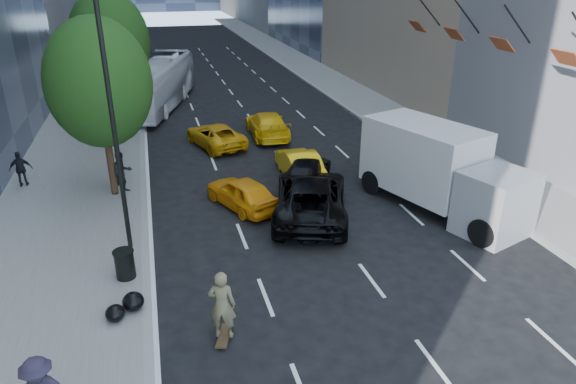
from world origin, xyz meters
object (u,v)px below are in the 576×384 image
object	(u,v)px
city_bus	(156,83)
box_truck	(440,170)
black_sedan_lincoln	(311,197)
trash_can	(125,265)
skateboarder	(222,309)
black_sedan_mercedes	(307,172)

from	to	relation	value
city_bus	box_truck	bearing A→B (deg)	-45.84
black_sedan_lincoln	box_truck	distance (m)	5.37
box_truck	trash_can	distance (m)	12.61
city_bus	trash_can	size ratio (longest dim) A/B	13.48
skateboarder	trash_can	size ratio (longest dim) A/B	2.18
box_truck	trash_can	xyz separation A→B (m)	(-12.35, -2.30, -1.12)
box_truck	trash_can	size ratio (longest dim) A/B	8.23
skateboarder	black_sedan_mercedes	bearing A→B (deg)	-99.27
black_sedan_mercedes	box_truck	xyz separation A→B (m)	(4.49, -3.70, 1.05)
skateboarder	black_sedan_lincoln	bearing A→B (deg)	-104.81
black_sedan_mercedes	trash_can	size ratio (longest dim) A/B	5.08
city_bus	trash_can	distance (m)	22.63
city_bus	box_truck	distance (m)	22.82
box_truck	skateboarder	bearing A→B (deg)	-168.19
skateboarder	city_bus	size ratio (longest dim) A/B	0.16
city_bus	trash_can	xyz separation A→B (m)	(-1.80, -22.54, -1.11)
skateboarder	box_truck	world-z (taller)	box_truck
skateboarder	box_truck	xyz separation A→B (m)	(9.76, 5.92, 0.73)
black_sedan_lincoln	city_bus	size ratio (longest dim) A/B	0.49
city_bus	black_sedan_lincoln	bearing A→B (deg)	-58.20
black_sedan_mercedes	city_bus	size ratio (longest dim) A/B	0.38
black_sedan_lincoln	city_bus	distance (m)	20.26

